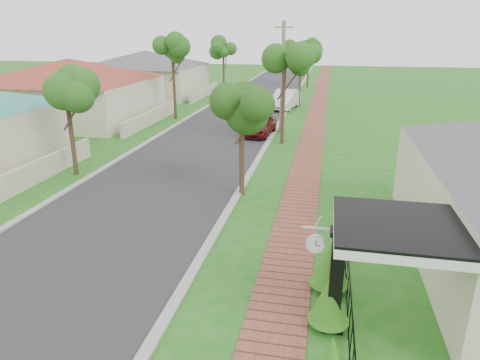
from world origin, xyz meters
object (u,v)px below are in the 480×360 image
Objects in this scene: near_tree at (242,103)px; utility_pole at (282,78)px; parked_car_red at (261,126)px; station_clock at (316,243)px; porch_post at (336,286)px; parked_car_white at (285,99)px.

near_tree is 12.00m from utility_pole.
parked_car_red is 4.99× the size of station_clock.
porch_post is at bearing -80.17° from utility_pole.
porch_post is 0.35× the size of utility_pole.
near_tree is (-3.75, 8.00, 2.74)m from porch_post.
utility_pole is (0.68, -9.35, 2.81)m from parked_car_white.
station_clock is (2.97, -19.60, -1.67)m from utility_pole.
near_tree is 6.39× the size of station_clock.
parked_car_red is at bearing -136.81° from utility_pole.
station_clock is (3.65, -28.95, 1.14)m from parked_car_white.
parked_car_white is at bearing 97.19° from station_clock.
utility_pole is at bearing 99.83° from porch_post.
parked_car_red is (-4.68, 18.86, -0.47)m from porch_post.
parked_car_red is 3.41m from utility_pole.
porch_post is 0.66× the size of parked_car_red.
station_clock is at bearing -66.82° from near_tree.
parked_car_white is 6.49× the size of station_clock.
parked_car_red is 10.51m from parked_car_white.
near_tree reaches higher than porch_post.
station_clock is (-0.50, 0.40, 0.83)m from porch_post.
parked_car_white is 1.01× the size of near_tree.
near_tree is 0.68× the size of utility_pole.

